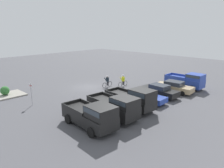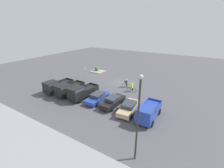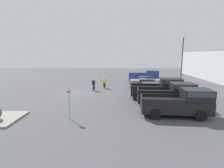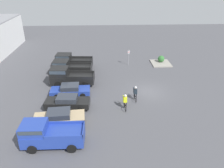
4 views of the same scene
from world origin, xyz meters
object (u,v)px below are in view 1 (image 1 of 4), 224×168
cyclist_1 (123,80)px  sedan_2 (146,96)px  pickup_truck_3 (92,115)px  cyclist_0 (107,81)px  pickup_truck_2 (116,106)px  pickup_truck_0 (187,80)px  pickup_truck_1 (134,98)px  fire_lane_sign (31,92)px  sedan_1 (159,90)px  sedan_0 (174,87)px  shrub (5,91)px

cyclist_1 → sedan_2: bearing=62.7°
pickup_truck_3 → cyclist_0: pickup_truck_3 is taller
pickup_truck_2 → pickup_truck_0: bearing=-179.9°
sedan_2 → pickup_truck_1: 2.94m
pickup_truck_0 → pickup_truck_3: (16.83, 0.09, 0.05)m
cyclist_0 → cyclist_1: bearing=142.7°
sedan_2 → fire_lane_sign: 12.25m
sedan_1 → pickup_truck_0: bearing=172.3°
fire_lane_sign → cyclist_1: bearing=171.6°
sedan_1 → cyclist_1: cyclist_1 is taller
pickup_truck_3 → cyclist_1: pickup_truck_3 is taller
pickup_truck_0 → sedan_2: 8.44m
pickup_truck_1 → fire_lane_sign: (6.44, -8.52, 0.29)m
pickup_truck_2 → cyclist_1: pickup_truck_2 is taller
sedan_0 → cyclist_0: size_ratio=2.64×
pickup_truck_1 → cyclist_1: bearing=-131.9°
cyclist_1 → fire_lane_sign: size_ratio=0.76×
pickup_truck_3 → sedan_0: bearing=-178.2°
cyclist_1 → shrub: size_ratio=1.80×
sedan_1 → pickup_truck_1: pickup_truck_1 is taller
sedan_2 → fire_lane_sign: size_ratio=1.87×
pickup_truck_3 → fire_lane_sign: fire_lane_sign is taller
pickup_truck_2 → shrub: 14.76m
sedan_0 → sedan_1: sedan_1 is taller
sedan_0 → cyclist_1: bearing=-69.4°
sedan_2 → pickup_truck_2: bearing=7.5°
pickup_truck_0 → shrub: bearing=-37.4°
cyclist_1 → pickup_truck_3: bearing=30.9°
pickup_truck_3 → cyclist_0: size_ratio=2.98×
sedan_0 → cyclist_0: bearing=-61.8°
sedan_0 → pickup_truck_2: bearing=1.9°
cyclist_0 → sedan_0: bearing=118.2°
cyclist_0 → fire_lane_sign: (10.68, -0.49, 0.64)m
sedan_1 → shrub: bearing=-46.1°
sedan_2 → fire_lane_sign: (9.28, -7.96, 0.80)m
sedan_1 → sedan_2: sedan_1 is taller
sedan_0 → sedan_1: 2.83m
sedan_0 → cyclist_1: 6.93m
sedan_2 → cyclist_1: 6.90m
shrub → pickup_truck_2: bearing=107.3°
sedan_0 → sedan_2: bearing=-3.7°
pickup_truck_1 → cyclist_0: size_ratio=3.05×
sedan_1 → sedan_2: bearing=0.8°
pickup_truck_0 → shrub: (18.41, -14.06, -0.43)m
pickup_truck_1 → pickup_truck_2: bearing=3.6°
pickup_truck_0 → sedan_2: bearing=-4.9°
cyclist_0 → cyclist_1: 2.21m
pickup_truck_1 → pickup_truck_3: 5.60m
sedan_0 → cyclist_0: cyclist_0 is taller
sedan_1 → pickup_truck_3: bearing=4.3°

